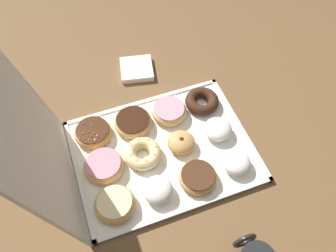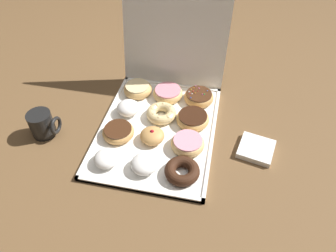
{
  "view_description": "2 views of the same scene",
  "coord_description": "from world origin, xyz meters",
  "px_view_note": "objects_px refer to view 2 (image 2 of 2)",
  "views": [
    {
      "loc": [
        -0.51,
        0.17,
        0.93
      ],
      "look_at": [
        0.05,
        -0.03,
        0.06
      ],
      "focal_mm": 37.69,
      "sensor_mm": 36.0,
      "label": 1
    },
    {
      "loc": [
        0.19,
        -0.74,
        0.8
      ],
      "look_at": [
        0.04,
        -0.03,
        0.06
      ],
      "focal_mm": 32.83,
      "sensor_mm": 36.0,
      "label": 2
    }
  ],
  "objects_px": {
    "pink_frosted_donut_5": "(188,143)",
    "powdered_filled_donut_0": "(107,158)",
    "jelly_filled_donut_4": "(152,136)",
    "chocolate_frosted_donut_8": "(193,119)",
    "sprinkle_donut_11": "(199,97)",
    "powdered_filled_donut_6": "(128,108)",
    "chocolate_frosted_donut_3": "(118,132)",
    "coffee_mug": "(43,124)",
    "napkin_stack": "(256,149)",
    "pink_frosted_donut_10": "(169,93)",
    "glazed_ring_donut_9": "(138,89)",
    "powdered_filled_donut_1": "(145,164)",
    "donut_box": "(158,129)",
    "chocolate_cake_ring_donut_2": "(182,171)",
    "cruller_donut_7": "(162,113)"
  },
  "relations": [
    {
      "from": "donut_box",
      "to": "pink_frosted_donut_10",
      "type": "xyz_separation_m",
      "value": [
        0.0,
        0.18,
        0.02
      ]
    },
    {
      "from": "chocolate_cake_ring_donut_2",
      "to": "chocolate_frosted_donut_3",
      "type": "distance_m",
      "value": 0.27
    },
    {
      "from": "chocolate_frosted_donut_3",
      "to": "coffee_mug",
      "type": "height_order",
      "value": "coffee_mug"
    },
    {
      "from": "chocolate_frosted_donut_3",
      "to": "coffee_mug",
      "type": "xyz_separation_m",
      "value": [
        -0.26,
        -0.04,
        0.02
      ]
    },
    {
      "from": "chocolate_frosted_donut_3",
      "to": "chocolate_frosted_donut_8",
      "type": "xyz_separation_m",
      "value": [
        0.24,
        0.12,
        0.0
      ]
    },
    {
      "from": "donut_box",
      "to": "sprinkle_donut_11",
      "type": "height_order",
      "value": "sprinkle_donut_11"
    },
    {
      "from": "chocolate_frosted_donut_3",
      "to": "sprinkle_donut_11",
      "type": "xyz_separation_m",
      "value": [
        0.25,
        0.24,
        0.0
      ]
    },
    {
      "from": "coffee_mug",
      "to": "powdered_filled_donut_0",
      "type": "bearing_deg",
      "value": -18.24
    },
    {
      "from": "donut_box",
      "to": "coffee_mug",
      "type": "height_order",
      "value": "coffee_mug"
    },
    {
      "from": "pink_frosted_donut_5",
      "to": "powdered_filled_donut_6",
      "type": "height_order",
      "value": "powdered_filled_donut_6"
    },
    {
      "from": "chocolate_frosted_donut_3",
      "to": "powdered_filled_donut_1",
      "type": "bearing_deg",
      "value": -42.78
    },
    {
      "from": "jelly_filled_donut_4",
      "to": "powdered_filled_donut_6",
      "type": "bearing_deg",
      "value": 135.97
    },
    {
      "from": "powdered_filled_donut_0",
      "to": "chocolate_frosted_donut_8",
      "type": "height_order",
      "value": "powdered_filled_donut_0"
    },
    {
      "from": "jelly_filled_donut_4",
      "to": "glazed_ring_donut_9",
      "type": "height_order",
      "value": "jelly_filled_donut_4"
    },
    {
      "from": "powdered_filled_donut_0",
      "to": "powdered_filled_donut_6",
      "type": "xyz_separation_m",
      "value": [
        -0.0,
        0.24,
        0.0
      ]
    },
    {
      "from": "donut_box",
      "to": "powdered_filled_donut_1",
      "type": "xyz_separation_m",
      "value": [
        0.0,
        -0.18,
        0.03
      ]
    },
    {
      "from": "chocolate_frosted_donut_8",
      "to": "coffee_mug",
      "type": "relative_size",
      "value": 1.16
    },
    {
      "from": "coffee_mug",
      "to": "napkin_stack",
      "type": "distance_m",
      "value": 0.74
    },
    {
      "from": "chocolate_frosted_donut_3",
      "to": "coffee_mug",
      "type": "relative_size",
      "value": 1.08
    },
    {
      "from": "chocolate_frosted_donut_8",
      "to": "pink_frosted_donut_10",
      "type": "xyz_separation_m",
      "value": [
        -0.11,
        0.12,
        0.0
      ]
    },
    {
      "from": "donut_box",
      "to": "pink_frosted_donut_10",
      "type": "distance_m",
      "value": 0.18
    },
    {
      "from": "jelly_filled_donut_4",
      "to": "glazed_ring_donut_9",
      "type": "relative_size",
      "value": 0.74
    },
    {
      "from": "powdered_filled_donut_1",
      "to": "jelly_filled_donut_4",
      "type": "relative_size",
      "value": 1.03
    },
    {
      "from": "pink_frosted_donut_10",
      "to": "powdered_filled_donut_6",
      "type": "bearing_deg",
      "value": -137.19
    },
    {
      "from": "powdered_filled_donut_6",
      "to": "cruller_donut_7",
      "type": "bearing_deg",
      "value": 0.99
    },
    {
      "from": "powdered_filled_donut_0",
      "to": "cruller_donut_7",
      "type": "xyz_separation_m",
      "value": [
        0.13,
        0.24,
        -0.0
      ]
    },
    {
      "from": "jelly_filled_donut_4",
      "to": "coffee_mug",
      "type": "bearing_deg",
      "value": -174.25
    },
    {
      "from": "chocolate_cake_ring_donut_2",
      "to": "napkin_stack",
      "type": "bearing_deg",
      "value": 34.0
    },
    {
      "from": "pink_frosted_donut_10",
      "to": "cruller_donut_7",
      "type": "bearing_deg",
      "value": -89.84
    },
    {
      "from": "powdered_filled_donut_1",
      "to": "chocolate_cake_ring_donut_2",
      "type": "height_order",
      "value": "powdered_filled_donut_1"
    },
    {
      "from": "pink_frosted_donut_5",
      "to": "coffee_mug",
      "type": "distance_m",
      "value": 0.51
    },
    {
      "from": "chocolate_frosted_donut_8",
      "to": "sprinkle_donut_11",
      "type": "distance_m",
      "value": 0.13
    },
    {
      "from": "chocolate_cake_ring_donut_2",
      "to": "napkin_stack",
      "type": "relative_size",
      "value": 0.99
    },
    {
      "from": "donut_box",
      "to": "chocolate_cake_ring_donut_2",
      "type": "bearing_deg",
      "value": -56.13
    },
    {
      "from": "pink_frosted_donut_10",
      "to": "napkin_stack",
      "type": "relative_size",
      "value": 1.05
    },
    {
      "from": "cruller_donut_7",
      "to": "pink_frosted_donut_10",
      "type": "distance_m",
      "value": 0.12
    },
    {
      "from": "chocolate_frosted_donut_8",
      "to": "napkin_stack",
      "type": "distance_m",
      "value": 0.24
    },
    {
      "from": "pink_frosted_donut_5",
      "to": "powdered_filled_donut_0",
      "type": "bearing_deg",
      "value": -154.25
    },
    {
      "from": "chocolate_cake_ring_donut_2",
      "to": "powdered_filled_donut_6",
      "type": "height_order",
      "value": "powdered_filled_donut_6"
    },
    {
      "from": "cruller_donut_7",
      "to": "powdered_filled_donut_0",
      "type": "bearing_deg",
      "value": -117.77
    },
    {
      "from": "powdered_filled_donut_6",
      "to": "sprinkle_donut_11",
      "type": "relative_size",
      "value": 0.74
    },
    {
      "from": "powdered_filled_donut_1",
      "to": "chocolate_frosted_donut_3",
      "type": "xyz_separation_m",
      "value": [
        -0.13,
        0.12,
        -0.0
      ]
    },
    {
      "from": "donut_box",
      "to": "pink_frosted_donut_5",
      "type": "bearing_deg",
      "value": -28.32
    },
    {
      "from": "chocolate_frosted_donut_3",
      "to": "pink_frosted_donut_10",
      "type": "distance_m",
      "value": 0.27
    },
    {
      "from": "chocolate_frosted_donut_3",
      "to": "pink_frosted_donut_10",
      "type": "height_order",
      "value": "pink_frosted_donut_10"
    },
    {
      "from": "donut_box",
      "to": "chocolate_frosted_donut_3",
      "type": "relative_size",
      "value": 4.77
    },
    {
      "from": "chocolate_frosted_donut_3",
      "to": "sprinkle_donut_11",
      "type": "relative_size",
      "value": 0.96
    },
    {
      "from": "jelly_filled_donut_4",
      "to": "powdered_filled_donut_6",
      "type": "xyz_separation_m",
      "value": [
        -0.12,
        0.12,
        0.0
      ]
    },
    {
      "from": "jelly_filled_donut_4",
      "to": "napkin_stack",
      "type": "distance_m",
      "value": 0.35
    },
    {
      "from": "jelly_filled_donut_4",
      "to": "pink_frosted_donut_5",
      "type": "xyz_separation_m",
      "value": [
        0.12,
        -0.01,
        -0.0
      ]
    }
  ]
}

